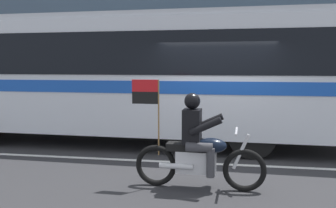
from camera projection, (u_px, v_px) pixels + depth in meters
The scene contains 5 objects.
ground_plane at pixel (215, 157), 8.09m from camera, with size 60.00×60.00×0.00m, color #2B2B2D.
sidewalk_curb at pixel (222, 120), 13.08m from camera, with size 28.00×3.80×0.15m, color #A39E93.
lane_center_stripe at pixel (214, 164), 7.50m from camera, with size 26.60×0.14×0.01m, color silver.
transit_bus at pixel (126, 70), 9.47m from camera, with size 11.58×2.91×3.22m.
motorcycle_with_rider at pixel (198, 148), 5.95m from camera, with size 2.20×0.64×1.78m.
Camera 1 is at (0.35, -7.98, 2.00)m, focal length 39.24 mm.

